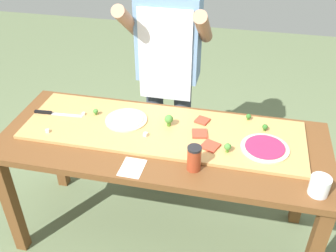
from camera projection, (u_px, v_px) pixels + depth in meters
ground_plane at (164, 232)px, 2.64m from camera, size 8.00×8.00×0.00m
prep_table at (163, 153)px, 2.25m from camera, size 1.87×0.74×0.79m
cutting_board at (163, 130)px, 2.24m from camera, size 1.62×0.50×0.02m
chefs_knife at (52, 113)px, 2.37m from camera, size 0.31×0.04×0.02m
pizza_whole_white_garlic at (126, 120)px, 2.30m from camera, size 0.25×0.25×0.02m
pizza_whole_beet_magenta at (265, 148)px, 2.08m from camera, size 0.26×0.26×0.02m
pizza_slice_near_left at (200, 134)px, 2.19m from camera, size 0.10×0.10×0.01m
pizza_slice_near_right at (210, 146)px, 2.09m from camera, size 0.11×0.11×0.01m
pizza_slice_far_left at (202, 121)px, 2.30m from camera, size 0.09×0.09×0.01m
broccoli_floret_back_left at (228, 147)px, 2.04m from camera, size 0.04×0.04×0.05m
broccoli_floret_back_right at (265, 127)px, 2.21m from camera, size 0.03×0.03×0.04m
broccoli_floret_front_right at (96, 111)px, 2.35m from camera, size 0.03×0.03×0.04m
broccoli_floret_center_right at (249, 116)px, 2.31m from camera, size 0.03×0.03×0.04m
broccoli_floret_back_mid at (169, 120)px, 2.24m from camera, size 0.05×0.05×0.07m
cheese_crumble_a at (83, 114)px, 2.36m from camera, size 0.02×0.02×0.02m
cheese_crumble_b at (47, 131)px, 2.20m from camera, size 0.02×0.02×0.02m
cheese_crumble_c at (146, 134)px, 2.17m from camera, size 0.03×0.03×0.02m
flour_cup at (319, 187)px, 1.81m from camera, size 0.10×0.10×0.10m
sauce_jar at (194, 158)px, 1.94m from camera, size 0.07×0.07×0.14m
recipe_note at (132, 168)px, 1.98m from camera, size 0.12×0.15×0.00m
cook_center at (168, 64)px, 2.53m from camera, size 0.54×0.39×1.67m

